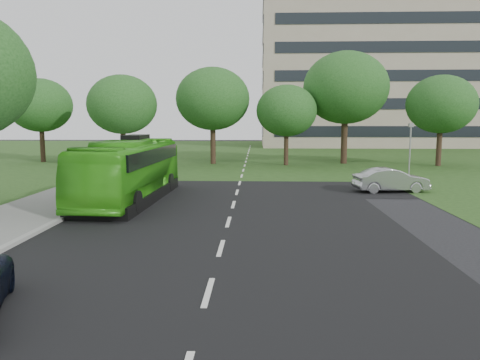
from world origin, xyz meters
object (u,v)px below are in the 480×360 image
(tree_park_a, at_px, (122,105))
(camera_pole, at_px, (410,142))
(tree_park_b, at_px, (213,99))
(tree_park_d, at_px, (346,88))
(office_building, at_px, (385,69))
(tree_park_c, at_px, (287,111))
(sedan, at_px, (391,180))
(bus, at_px, (130,170))
(tree_park_f, at_px, (40,105))
(tree_park_e, at_px, (441,104))

(tree_park_a, height_order, camera_pole, tree_park_a)
(tree_park_b, height_order, tree_park_d, tree_park_d)
(office_building, relative_size, tree_park_d, 3.75)
(office_building, xyz_separation_m, tree_park_b, (-25.05, -34.23, -6.31))
(tree_park_c, bearing_deg, tree_park_d, 18.00)
(tree_park_c, relative_size, sedan, 1.73)
(bus, height_order, sedan, bus)
(tree_park_d, bearing_deg, tree_park_b, -176.24)
(tree_park_b, xyz_separation_m, bus, (-2.41, -20.63, -4.59))
(tree_park_c, xyz_separation_m, tree_park_d, (5.70, 1.85, 2.19))
(tree_park_c, distance_m, tree_park_d, 6.38)
(sedan, bearing_deg, office_building, -21.56)
(bus, bearing_deg, tree_park_d, 56.91)
(tree_park_d, xyz_separation_m, bus, (-15.06, -21.46, -5.64))
(tree_park_c, height_order, tree_park_f, tree_park_f)
(bus, bearing_deg, camera_pole, 33.60)
(tree_park_a, relative_size, tree_park_b, 0.89)
(camera_pole, bearing_deg, office_building, 55.57)
(tree_park_b, relative_size, tree_park_c, 1.23)
(office_building, distance_m, tree_park_c, 40.32)
(tree_park_c, distance_m, tree_park_e, 13.99)
(tree_park_a, distance_m, tree_park_b, 8.43)
(tree_park_f, bearing_deg, office_building, 37.97)
(tree_park_d, bearing_deg, tree_park_a, -169.06)
(tree_park_a, bearing_deg, camera_pole, -15.22)
(tree_park_b, height_order, sedan, tree_park_b)
(tree_park_b, relative_size, tree_park_d, 0.86)
(office_building, height_order, bus, office_building)
(tree_park_f, distance_m, sedan, 35.03)
(tree_park_a, xyz_separation_m, tree_park_d, (20.46, 3.95, 1.67))
(tree_park_a, relative_size, tree_park_d, 0.77)
(tree_park_c, relative_size, tree_park_e, 0.90)
(tree_park_d, height_order, sedan, tree_park_d)
(tree_park_b, xyz_separation_m, sedan, (12.18, -17.14, -5.48))
(tree_park_e, bearing_deg, tree_park_f, 176.29)
(tree_park_a, xyz_separation_m, tree_park_f, (-9.45, 4.34, 0.06))
(sedan, bearing_deg, tree_park_a, 47.47)
(tree_park_b, distance_m, tree_park_d, 12.73)
(tree_park_f, bearing_deg, camera_pole, -18.04)
(tree_park_b, xyz_separation_m, tree_park_c, (6.96, -1.02, -1.14))
(tree_park_f, xyz_separation_m, sedan, (29.43, -18.35, -4.93))
(tree_park_e, distance_m, sedan, 18.78)
(tree_park_c, distance_m, sedan, 17.49)
(tree_park_d, relative_size, tree_park_f, 1.29)
(tree_park_c, bearing_deg, office_building, 62.83)
(office_building, xyz_separation_m, tree_park_d, (-12.39, -33.40, -5.26))
(tree_park_e, bearing_deg, office_building, 83.38)
(tree_park_a, bearing_deg, bus, -72.87)
(tree_park_e, distance_m, camera_pole, 10.25)
(sedan, bearing_deg, tree_park_d, -9.01)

